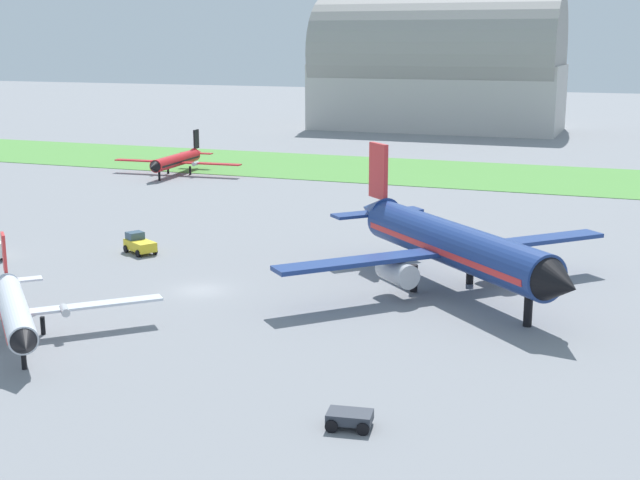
# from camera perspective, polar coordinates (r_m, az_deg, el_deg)

# --- Properties ---
(ground_plane) EXTENTS (600.00, 600.00, 0.00)m
(ground_plane) POSITION_cam_1_polar(r_m,az_deg,el_deg) (73.34, -7.79, -3.25)
(ground_plane) COLOR gray
(grass_taxiway_strip) EXTENTS (360.00, 28.00, 0.08)m
(grass_taxiway_strip) POSITION_cam_1_polar(r_m,az_deg,el_deg) (138.71, 6.30, 4.45)
(grass_taxiway_strip) COLOR #549342
(grass_taxiway_strip) RESTS_ON ground_plane
(airplane_midfield_jet) EXTENTS (24.63, 24.25, 10.92)m
(airplane_midfield_jet) POSITION_cam_1_polar(r_m,az_deg,el_deg) (72.36, 8.46, -0.28)
(airplane_midfield_jet) COLOR navy
(airplane_midfield_jet) RESTS_ON ground_plane
(airplane_taxiing_turboprop) EXTENTS (20.82, 17.84, 6.23)m
(airplane_taxiing_turboprop) POSITION_cam_1_polar(r_m,az_deg,el_deg) (136.29, -9.29, 5.16)
(airplane_taxiing_turboprop) COLOR red
(airplane_taxiing_turboprop) RESTS_ON ground_plane
(airplane_foreground_turboprop) EXTENTS (15.59, 15.05, 6.11)m
(airplane_foreground_turboprop) POSITION_cam_1_polar(r_m,az_deg,el_deg) (63.69, -19.27, -4.28)
(airplane_foreground_turboprop) COLOR silver
(airplane_foreground_turboprop) RESTS_ON ground_plane
(pushback_tug_near_gate) EXTENTS (4.02, 3.40, 1.95)m
(pushback_tug_near_gate) POSITION_cam_1_polar(r_m,az_deg,el_deg) (86.78, -11.68, -0.24)
(pushback_tug_near_gate) COLOR yellow
(pushback_tug_near_gate) RESTS_ON ground_plane
(baggage_cart_midfield) EXTENTS (2.61, 2.09, 0.90)m
(baggage_cart_midfield) POSITION_cam_1_polar(r_m,az_deg,el_deg) (47.69, 1.95, -11.48)
(baggage_cart_midfield) COLOR #2D333D
(baggage_cart_midfield) RESTS_ON ground_plane
(hangar_distant) EXTENTS (55.55, 26.00, 30.20)m
(hangar_distant) POSITION_cam_1_polar(r_m,az_deg,el_deg) (204.71, 7.65, 10.99)
(hangar_distant) COLOR #BCB7B2
(hangar_distant) RESTS_ON ground_plane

